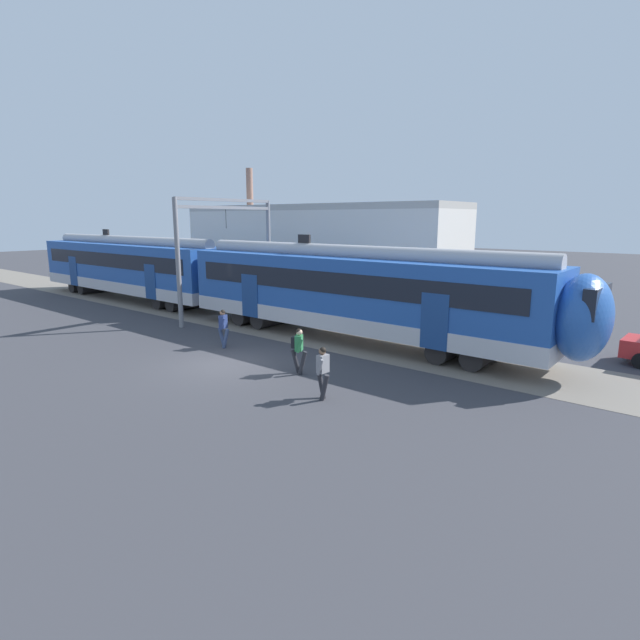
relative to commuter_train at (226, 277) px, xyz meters
The scene contains 8 objects.
ground_plane 9.69m from the commuter_train, 40.44° to the right, with size 160.00×160.00×0.00m, color #38383D.
track_bed 3.35m from the commuter_train, behind, with size 80.00×4.40×0.01m, color slate.
commuter_train is the anchor object (origin of this frame).
pedestrian_navy 6.96m from the commuter_train, 41.45° to the right, with size 0.71×0.53×1.67m.
pedestrian_green 11.44m from the commuter_train, 27.50° to the right, with size 0.71×0.50×1.67m.
pedestrian_grey 14.15m from the commuter_train, 28.43° to the right, with size 0.63×0.54×1.67m.
catenary_gantry 2.07m from the commuter_train, ahead, with size 0.24×6.64×6.53m.
background_building 8.90m from the commuter_train, 96.40° to the left, with size 21.15×5.00×9.20m.
Camera 1 is at (14.40, -11.95, 5.48)m, focal length 28.00 mm.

